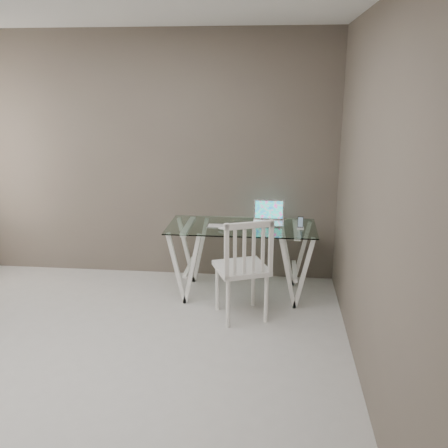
# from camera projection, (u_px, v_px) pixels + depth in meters

# --- Properties ---
(room) EXTENTS (4.50, 4.52, 2.71)m
(room) POSITION_uv_depth(u_px,v_px,m) (63.00, 153.00, 3.27)
(room) COLOR #BAB7B3
(room) RESTS_ON ground
(desk) EXTENTS (1.50, 0.70, 0.75)m
(desk) POSITION_uv_depth(u_px,v_px,m) (241.00, 260.00, 5.16)
(desk) COLOR silver
(desk) RESTS_ON ground
(chair) EXTENTS (0.59, 0.59, 1.00)m
(chair) POSITION_uv_depth(u_px,v_px,m) (244.00, 265.00, 4.55)
(chair) COLOR white
(chair) RESTS_ON ground
(laptop) EXTENTS (0.32, 0.28, 0.22)m
(laptop) POSITION_uv_depth(u_px,v_px,m) (269.00, 218.00, 5.18)
(laptop) COLOR silver
(laptop) RESTS_ON desk
(keyboard) EXTENTS (0.31, 0.13, 0.01)m
(keyboard) POSITION_uv_depth(u_px,v_px,m) (222.00, 226.00, 5.05)
(keyboard) COLOR silver
(keyboard) RESTS_ON desk
(mouse) EXTENTS (0.11, 0.06, 0.03)m
(mouse) POSITION_uv_depth(u_px,v_px,m) (223.00, 228.00, 4.93)
(mouse) COLOR silver
(mouse) RESTS_ON desk
(phone_dock) EXTENTS (0.07, 0.07, 0.12)m
(phone_dock) POSITION_uv_depth(u_px,v_px,m) (300.00, 226.00, 4.96)
(phone_dock) COLOR white
(phone_dock) RESTS_ON desk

